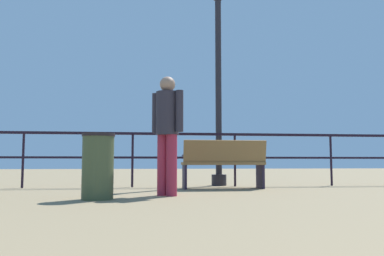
{
  "coord_description": "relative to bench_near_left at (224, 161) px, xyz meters",
  "views": [
    {
      "loc": [
        -1.8,
        1.72,
        0.47
      ],
      "look_at": [
        -0.91,
        8.81,
        1.08
      ],
      "focal_mm": 37.1,
      "sensor_mm": 36.0,
      "label": 1
    }
  ],
  "objects": [
    {
      "name": "pier_railing",
      "position": [
        0.37,
        0.69,
        0.28
      ],
      "size": [
        23.8,
        0.05,
        1.04
      ],
      "color": "black",
      "rests_on": "ground_plane"
    },
    {
      "name": "person_at_railing",
      "position": [
        -1.08,
        -1.31,
        0.49
      ],
      "size": [
        0.43,
        0.4,
        1.69
      ],
      "color": "#9D263D",
      "rests_on": "ground_plane"
    },
    {
      "name": "trash_bin",
      "position": [
        -1.99,
        -1.76,
        -0.06
      ],
      "size": [
        0.41,
        0.41,
        0.83
      ],
      "color": "#404C2F",
      "rests_on": "ground_plane"
    },
    {
      "name": "bench_near_left",
      "position": [
        0.0,
        0.0,
        0.0
      ],
      "size": [
        1.45,
        0.61,
        0.85
      ],
      "color": "brown",
      "rests_on": "ground_plane"
    },
    {
      "name": "lamppost_center",
      "position": [
        0.11,
        1.01,
        1.64
      ],
      "size": [
        0.3,
        0.3,
        4.29
      ],
      "color": "#232128",
      "rests_on": "ground_plane"
    }
  ]
}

